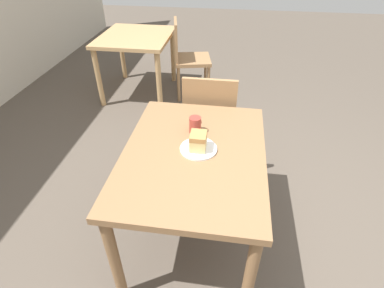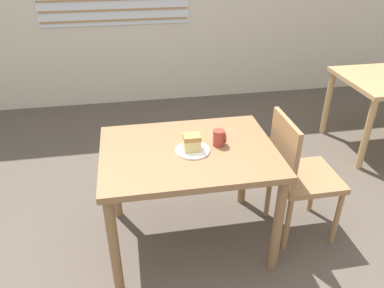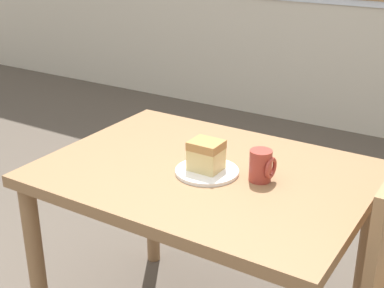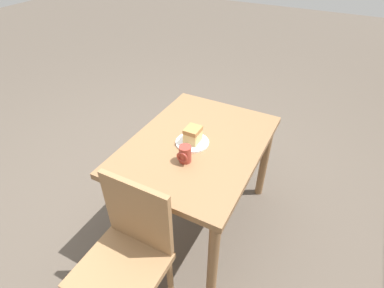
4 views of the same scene
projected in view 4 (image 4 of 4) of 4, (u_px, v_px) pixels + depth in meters
The scene contains 6 objects.
ground_plane at pixel (155, 187), 2.59m from camera, with size 14.00×14.00×0.00m, color brown.
dining_table_near at pixel (197, 155), 1.95m from camera, with size 1.07×0.79×0.74m.
chair_near_window at pixel (127, 255), 1.53m from camera, with size 0.41×0.41×0.90m.
plate at pixel (192, 142), 1.88m from camera, with size 0.21×0.21×0.01m.
cake_slice at pixel (193, 135), 1.85m from camera, with size 0.10×0.09×0.10m.
coffee_mug at pixel (185, 154), 1.71m from camera, with size 0.08×0.07×0.10m.
Camera 4 is at (1.47, 1.13, 1.88)m, focal length 28.00 mm.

